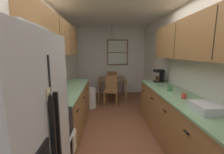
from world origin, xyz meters
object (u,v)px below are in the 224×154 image
Objects in this scene: dining_chair_far at (112,81)px; trash_bin at (90,98)px; dining_table at (112,81)px; coffee_maker at (160,75)px; storage_canister at (51,97)px; dish_rack at (206,108)px; mug_by_coffeemaker at (169,88)px; table_serving_bowl at (108,77)px; mug_spare at (184,96)px; microwave_over_range at (19,42)px; dining_chair_near at (111,89)px; stove_range at (41,153)px.

trash_bin is (-0.73, -1.44, -0.21)m from dining_chair_far.
trash_bin is (-0.68, -0.84, -0.33)m from dining_table.
dining_table is 1.95m from coffee_maker.
storage_canister is (-0.30, -2.17, 0.72)m from trash_bin.
mug_by_coffeemaker is at bearing 91.89° from dish_rack.
trash_bin is at bearing -129.23° from dining_table.
table_serving_bowl is (0.56, 0.92, 0.47)m from trash_bin.
mug_spare is 0.54× the size of table_serving_bowl.
mug_by_coffeemaker is 0.35× the size of dish_rack.
microwave_over_range is 3.25m from dining_chair_near.
microwave_over_range reaches higher than stove_range.
mug_by_coffeemaker is at bearing -72.98° from dining_chair_far.
dining_chair_far is 2.46m from coffee_maker.
coffee_maker reaches higher than trash_bin.
dining_table is 0.20m from table_serving_bowl.
table_serving_bowl is at bearing 58.42° from trash_bin.
dining_chair_near reaches higher than trash_bin.
mug_by_coffeemaker is (-0.14, -0.86, -0.11)m from coffee_maker.
microwave_over_range is at bearing -139.04° from coffee_maker.
stove_range is at bearing -104.13° from dining_chair_far.
table_serving_bowl is (-1.22, 1.62, -0.30)m from coffee_maker.
coffee_maker is (2.08, 1.90, 0.59)m from stove_range.
dish_rack is (1.98, -0.36, -0.06)m from storage_canister.
microwave_over_range is 5.19× the size of mug_by_coffeemaker.
table_serving_bowl is (-1.11, 3.44, -0.20)m from dish_rack.
microwave_over_range is 0.65× the size of dining_table.
mug_by_coffeemaker reaches higher than mug_spare.
dining_table is 7.97× the size of mug_by_coffeemaker.
mug_by_coffeemaker is 0.45m from mug_spare.
mug_by_coffeemaker is 2.72m from table_serving_bowl.
dining_chair_near is (-0.05, -0.61, -0.11)m from dining_table.
dining_chair_near is 2.11m from mug_by_coffeemaker.
coffee_maker is at bearing 80.90° from mug_by_coffeemaker.
stove_range is 2.98m from dining_chair_near.
mug_by_coffeemaker is at bearing -66.46° from table_serving_bowl.
mug_by_coffeemaker is at bearing -43.56° from trash_bin.
trash_bin is at bearing 82.12° from storage_canister.
dining_table is 1.05× the size of dining_chair_far.
dining_table is at bearing 106.53° from dish_rack.
mug_spare is at bearing -94.54° from coffee_maker.
stove_range is 1.16× the size of dining_table.
dining_chair_near is 2.62m from storage_canister.
storage_canister is at bearing -144.98° from coffee_maker.
dish_rack is at bearing -72.07° from table_serving_bowl.
dish_rack is at bearing -90.27° from mug_spare.
microwave_over_range reaches higher than dish_rack.
dining_table is at bearing -94.14° from dining_chair_far.
dining_chair_far is at bearing 72.94° from table_serving_bowl.
dining_chair_far is 2.98× the size of coffee_maker.
dining_chair_far is (0.10, 1.22, 0.00)m from dining_chair_near.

